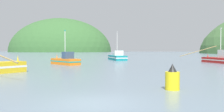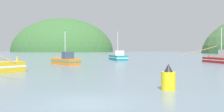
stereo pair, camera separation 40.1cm
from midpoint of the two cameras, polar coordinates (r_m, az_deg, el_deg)
ground_plane at (r=11.28m, az=-5.01°, el=-11.23°), size 600.00×600.00×0.00m
hill_mid_left at (r=265.84m, az=-11.85°, el=0.98°), size 112.24×89.79×73.47m
fishing_boat_teal at (r=56.33m, az=1.62°, el=-0.27°), size 5.60×9.57×6.98m
fishing_boat_red at (r=47.66m, az=25.50°, el=-0.74°), size 15.91×10.27×6.58m
fishing_boat_orange at (r=40.04m, az=-10.89°, el=-1.11°), size 6.18×5.84×5.78m
channel_buoy at (r=15.06m, az=14.22°, el=-5.44°), size 0.88×0.88×1.62m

